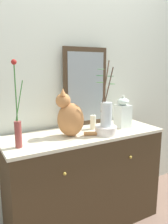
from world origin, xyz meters
TOP-DOWN VIEW (x-y plane):
  - ground_plane at (0.00, 0.00)m, footprint 6.00×6.00m
  - wall_back at (0.00, 0.33)m, footprint 4.40×0.08m
  - sideboard at (0.00, -0.00)m, footprint 1.36×0.52m
  - mirror_leaning at (0.14, 0.23)m, footprint 0.44×0.03m
  - cat_sitting at (-0.14, -0.02)m, footprint 0.36×0.24m
  - vase_slim_green at (-0.57, -0.08)m, footprint 0.08×0.05m
  - bowl_porcelain at (0.14, -0.12)m, footprint 0.18×0.18m
  - vase_glass_clear at (0.14, -0.12)m, footprint 0.16×0.16m
  - jar_lidded_porcelain at (0.40, -0.01)m, footprint 0.12×0.12m
  - candle_pillar at (0.13, 0.07)m, footprint 0.05×0.05m

SIDE VIEW (x-z plane):
  - ground_plane at x=0.00m, z-range 0.00..0.00m
  - sideboard at x=0.00m, z-range 0.00..0.86m
  - bowl_porcelain at x=0.14m, z-range 0.86..0.92m
  - candle_pillar at x=0.13m, z-range 0.85..0.99m
  - jar_lidded_porcelain at x=0.40m, z-range 0.84..1.13m
  - vase_slim_green at x=-0.57m, z-range 0.71..1.31m
  - cat_sitting at x=-0.14m, z-range 0.82..1.21m
  - vase_glass_clear at x=0.14m, z-range 0.78..1.31m
  - mirror_leaning at x=0.14m, z-range 0.86..1.58m
  - wall_back at x=0.00m, z-range 0.00..2.60m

